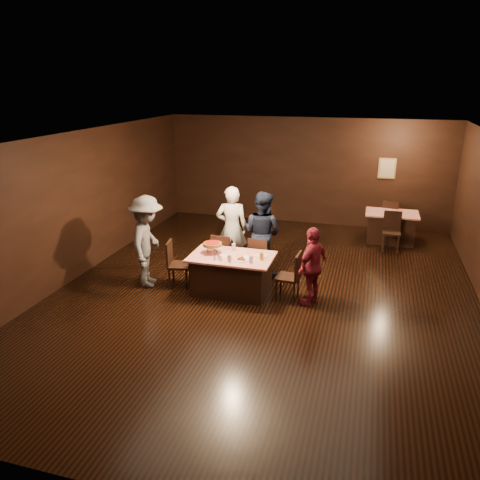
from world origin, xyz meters
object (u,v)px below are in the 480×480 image
Objects in this scene: back_table at (391,227)px; chair_back_near at (392,232)px; diner_grey_knit at (147,241)px; glass_front_left at (229,258)px; main_table at (232,274)px; glass_front_right at (251,259)px; chair_end_right at (288,276)px; plate_empty at (261,256)px; glass_back at (234,247)px; diner_white_jacket at (232,228)px; pizza_stand at (213,244)px; chair_back_far at (391,217)px; diner_red_shirt at (312,266)px; chair_far_right at (261,259)px; chair_end_left at (179,264)px; glass_amber at (261,256)px; diner_navy_hoodie at (262,233)px; chair_far_left at (224,255)px.

chair_back_near reaches higher than back_table.
diner_grey_knit is 1.79m from glass_front_left.
main_table is 11.43× the size of glass_front_right.
chair_end_right reaches higher than plate_empty.
diner_white_jacket is at bearing 109.03° from glass_back.
glass_front_left is (0.45, -0.35, -0.11)m from pizza_stand.
glass_front_right reaches higher than back_table.
glass_back is at bearing 99.46° from main_table.
chair_back_far is 5.56m from glass_front_right.
diner_grey_knit is 7.42× the size of plate_empty.
glass_back is (-1.61, 0.33, 0.10)m from diner_red_shirt.
back_table is 5.31m from pizza_stand.
chair_back_near is at bearing -126.64° from chair_far_right.
chair_far_right reaches higher than glass_front_left.
chair_end_left is at bearing -141.88° from chair_back_near.
main_table is 11.43× the size of glass_amber.
glass_front_right is at bearing -65.21° from chair_end_right.
plate_empty is 0.68m from glass_front_left.
chair_back_far is (4.14, 4.66, 0.00)m from chair_end_left.
chair_end_left is at bearing 170.84° from glass_front_right.
diner_white_jacket is at bearing 131.01° from plate_empty.
diner_white_jacket is 13.28× the size of glass_front_right.
main_table is at bearing 99.46° from glass_front_left.
chair_end_left is (-1.50, -0.75, 0.00)m from chair_far_right.
glass_front_right is at bearing 74.48° from chair_back_far.
chair_back_near is 0.64× the size of diner_red_shirt.
plate_empty is (-1.01, 0.18, 0.03)m from diner_red_shirt.
chair_far_right reaches higher than glass_back.
diner_grey_knit reaches higher than diner_navy_hoodie.
diner_grey_knit is at bearing 173.22° from glass_front_left.
chair_back_near is 4.74m from glass_front_left.
glass_back is (-3.09, -3.06, 0.37)m from chair_back_near.
glass_front_right is 1.00× the size of glass_amber.
chair_far_right is 0.64× the size of diner_red_shirt.
pizza_stand reaches higher than glass_front_left.
glass_front_left is (-2.99, -4.96, 0.37)m from chair_back_far.
main_table is at bearing 69.17° from chair_back_far.
back_table is 1.37× the size of chair_far_left.
chair_far_right is at bearing 92.86° from glass_front_right.
chair_far_left is at bearing -87.54° from diner_red_shirt.
diner_navy_hoodie is at bearing 94.83° from glass_front_right.
plate_empty is 0.22m from glass_amber.
glass_front_left is (-0.28, -1.45, -0.06)m from diner_navy_hoodie.
chair_end_right is (-1.94, -4.06, 0.09)m from back_table.
diner_white_jacket is at bearing -91.37° from chair_far_left.
main_table is 1.68× the size of chair_far_left.
chair_far_left is 1.33m from glass_amber.
diner_navy_hoodie is (0.69, -0.04, -0.03)m from diner_white_jacket.
chair_far_left is 0.64× the size of diner_red_shirt.
chair_end_left is 1.00× the size of chair_end_right.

